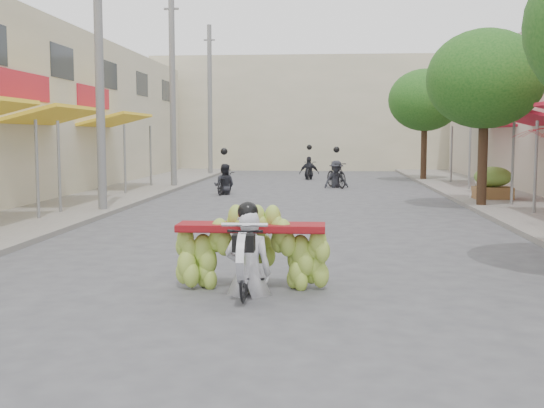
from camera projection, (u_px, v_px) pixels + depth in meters
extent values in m
plane|color=#505055|center=(244.00, 357.00, 6.69)|extent=(120.00, 120.00, 0.00)
cube|color=gray|center=(85.00, 200.00, 22.10)|extent=(4.00, 60.00, 0.12)
cube|color=gray|center=(526.00, 204.00, 21.03)|extent=(4.00, 60.00, 0.12)
cylinder|color=slate|center=(37.00, 172.00, 16.77)|extent=(0.08, 0.08, 2.55)
cube|color=yellow|center=(54.00, 115.00, 19.86)|extent=(1.77, 4.00, 0.53)
cylinder|color=slate|center=(59.00, 169.00, 18.16)|extent=(0.08, 0.08, 2.55)
cylinder|color=slate|center=(103.00, 163.00, 21.73)|extent=(0.08, 0.08, 2.55)
cube|color=red|center=(24.00, 86.00, 19.84)|extent=(0.10, 3.50, 0.80)
cube|color=yellow|center=(117.00, 120.00, 25.81)|extent=(1.77, 4.00, 0.53)
cylinder|color=slate|center=(125.00, 161.00, 24.11)|extent=(0.08, 0.08, 2.55)
cylinder|color=slate|center=(151.00, 157.00, 27.68)|extent=(0.08, 0.08, 2.55)
cube|color=red|center=(93.00, 97.00, 25.79)|extent=(0.10, 3.50, 0.80)
cube|color=#1E2328|center=(62.00, 62.00, 22.72)|extent=(0.08, 2.00, 1.10)
cube|color=#1E2328|center=(109.00, 75.00, 27.68)|extent=(0.08, 2.00, 1.10)
cube|color=#1E2328|center=(142.00, 84.00, 32.64)|extent=(0.08, 2.00, 1.10)
cube|color=#1E2328|center=(166.00, 91.00, 37.60)|extent=(0.08, 2.00, 1.10)
cylinder|color=slate|center=(536.00, 169.00, 17.88)|extent=(0.08, 0.08, 2.55)
cube|color=red|center=(524.00, 117.00, 21.74)|extent=(1.77, 4.20, 0.53)
cylinder|color=slate|center=(513.00, 166.00, 20.06)|extent=(0.08, 0.08, 2.55)
cylinder|color=slate|center=(483.00, 161.00, 23.83)|extent=(0.08, 0.08, 2.55)
cube|color=red|center=(481.00, 121.00, 27.69)|extent=(1.77, 4.20, 0.53)
cylinder|color=slate|center=(470.00, 159.00, 26.02)|extent=(0.08, 0.08, 2.55)
cylinder|color=slate|center=(451.00, 156.00, 29.79)|extent=(0.08, 0.08, 2.55)
cube|color=beige|center=(313.00, 115.00, 44.03)|extent=(20.00, 6.00, 7.00)
cylinder|color=slate|center=(99.00, 68.00, 18.61)|extent=(0.24, 0.24, 8.00)
cylinder|color=slate|center=(172.00, 90.00, 27.54)|extent=(0.24, 0.24, 8.00)
cube|color=slate|center=(171.00, 9.00, 27.21)|extent=(0.60, 0.08, 0.08)
cylinder|color=slate|center=(210.00, 101.00, 36.46)|extent=(0.24, 0.24, 8.00)
cube|color=slate|center=(209.00, 40.00, 36.14)|extent=(0.60, 0.08, 0.08)
cylinder|color=#3A2719|center=(483.00, 155.00, 20.00)|extent=(0.28, 0.28, 3.20)
ellipsoid|color=#265A1A|center=(485.00, 79.00, 19.78)|extent=(3.40, 3.40, 2.90)
cylinder|color=#3A2719|center=(424.00, 147.00, 31.91)|extent=(0.28, 0.28, 3.20)
ellipsoid|color=#265A1A|center=(425.00, 100.00, 31.68)|extent=(3.40, 3.40, 2.90)
cube|color=brown|center=(492.00, 191.00, 22.05)|extent=(1.20, 0.80, 0.50)
ellipsoid|color=olive|center=(493.00, 173.00, 21.99)|extent=(1.20, 0.88, 0.66)
imported|color=black|center=(249.00, 258.00, 9.27)|extent=(0.51, 1.70, 1.00)
cylinder|color=silver|center=(243.00, 258.00, 8.62)|extent=(0.10, 0.66, 0.66)
cube|color=black|center=(244.00, 243.00, 8.70)|extent=(0.28, 0.22, 0.22)
cylinder|color=silver|center=(245.00, 225.00, 8.77)|extent=(0.60, 0.05, 0.05)
cube|color=maroon|center=(251.00, 227.00, 9.58)|extent=(2.07, 0.55, 0.10)
imported|color=silver|center=(248.00, 209.00, 9.16)|extent=(0.63, 0.47, 1.75)
sphere|color=black|center=(248.00, 146.00, 9.04)|extent=(0.28, 0.28, 0.28)
imported|color=white|center=(481.00, 174.00, 22.35)|extent=(0.79, 0.48, 1.58)
imported|color=black|center=(224.00, 183.00, 24.99)|extent=(0.76, 1.50, 0.81)
imported|color=#26272E|center=(224.00, 164.00, 24.91)|extent=(0.86, 0.61, 1.65)
sphere|color=black|center=(224.00, 151.00, 24.87)|extent=(0.26, 0.26, 0.26)
imported|color=black|center=(336.00, 175.00, 28.08)|extent=(1.22, 1.90, 1.09)
imported|color=#26272E|center=(336.00, 161.00, 28.02)|extent=(1.19, 0.93, 1.65)
sphere|color=black|center=(336.00, 150.00, 27.98)|extent=(0.26, 0.26, 0.26)
imported|color=black|center=(309.00, 171.00, 33.45)|extent=(0.69, 1.56, 0.86)
imported|color=#26272E|center=(309.00, 157.00, 33.38)|extent=(1.01, 0.63, 1.65)
sphere|color=black|center=(309.00, 147.00, 33.33)|extent=(0.26, 0.26, 0.26)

